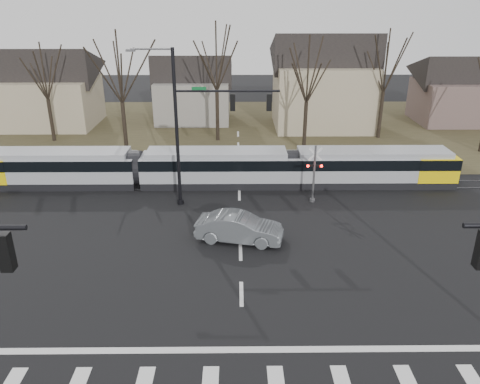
{
  "coord_description": "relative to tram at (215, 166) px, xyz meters",
  "views": [
    {
      "loc": [
        -0.24,
        -16.51,
        12.92
      ],
      "look_at": [
        0.0,
        9.0,
        2.3
      ],
      "focal_mm": 35.0,
      "sensor_mm": 36.0,
      "label": 1
    }
  ],
  "objects": [
    {
      "name": "stop_line",
      "position": [
        1.8,
        -17.8,
        -1.46
      ],
      "size": [
        28.0,
        0.35,
        0.01
      ],
      "primitive_type": "cube",
      "color": "silver",
      "rests_on": "ground"
    },
    {
      "name": "lane_dashes",
      "position": [
        1.8,
        -0.0,
        -1.46
      ],
      "size": [
        0.18,
        30.0,
        0.01
      ],
      "color": "silver",
      "rests_on": "ground"
    },
    {
      "name": "ground",
      "position": [
        1.8,
        -16.0,
        -1.46
      ],
      "size": [
        140.0,
        140.0,
        0.0
      ],
      "primitive_type": "plane",
      "color": "black"
    },
    {
      "name": "house_d",
      "position": [
        25.8,
        19.0,
        2.51
      ],
      "size": [
        8.64,
        7.56,
        7.65
      ],
      "color": "brown",
      "rests_on": "ground"
    },
    {
      "name": "rail_crossing_signal",
      "position": [
        6.8,
        -3.21,
        0.42
      ],
      "size": [
        1.08,
        0.36,
        4.0
      ],
      "color": "#59595B",
      "rests_on": "ground"
    },
    {
      "name": "grass_verge",
      "position": [
        1.8,
        16.0,
        -1.46
      ],
      "size": [
        140.0,
        28.0,
        0.01
      ],
      "primitive_type": "cube",
      "color": "#38331E",
      "rests_on": "ground"
    },
    {
      "name": "house_b",
      "position": [
        -3.2,
        20.0,
        2.51
      ],
      "size": [
        8.64,
        7.56,
        7.65
      ],
      "color": "gray",
      "rests_on": "ground"
    },
    {
      "name": "tram",
      "position": [
        0.0,
        0.0,
        0.0
      ],
      "size": [
        35.39,
        2.63,
        2.68
      ],
      "color": "gray",
      "rests_on": "ground"
    },
    {
      "name": "sedan",
      "position": [
        1.74,
        -8.73,
        -0.65
      ],
      "size": [
        3.73,
        5.64,
        1.63
      ],
      "primitive_type": "imported",
      "rotation": [
        0.0,
        0.0,
        1.36
      ],
      "color": "#5A5E62",
      "rests_on": "ground"
    },
    {
      "name": "tree_row",
      "position": [
        3.8,
        10.0,
        3.54
      ],
      "size": [
        59.2,
        7.2,
        10.0
      ],
      "color": "black",
      "rests_on": "ground"
    },
    {
      "name": "house_a",
      "position": [
        -18.2,
        18.0,
        3.0
      ],
      "size": [
        9.72,
        8.64,
        8.6
      ],
      "color": "gray",
      "rests_on": "ground"
    },
    {
      "name": "rail_pair",
      "position": [
        1.8,
        -0.2,
        -1.43
      ],
      "size": [
        90.0,
        1.52,
        0.06
      ],
      "color": "#59595E",
      "rests_on": "ground"
    },
    {
      "name": "signal_pole_far",
      "position": [
        -0.61,
        -3.5,
        4.24
      ],
      "size": [
        9.28,
        0.44,
        10.2
      ],
      "color": "black",
      "rests_on": "ground"
    },
    {
      "name": "house_c",
      "position": [
        10.8,
        17.0,
        3.77
      ],
      "size": [
        10.8,
        8.64,
        10.1
      ],
      "color": "gray",
      "rests_on": "ground"
    }
  ]
}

